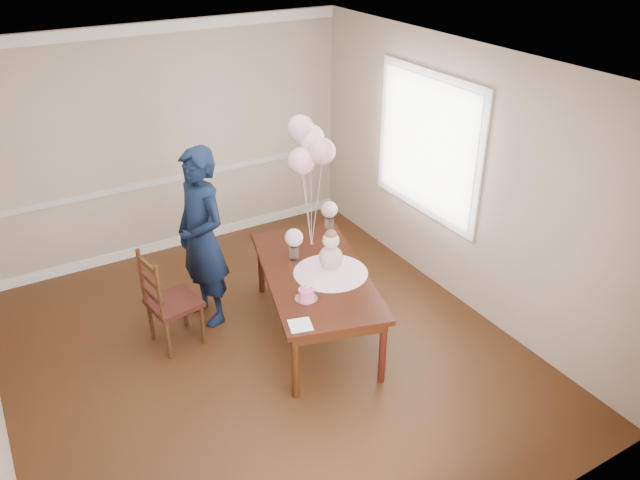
{
  "coord_description": "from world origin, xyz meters",
  "views": [
    {
      "loc": [
        -1.92,
        -4.32,
        3.83
      ],
      "look_at": [
        0.65,
        0.05,
        1.05
      ],
      "focal_mm": 35.0,
      "sensor_mm": 36.0,
      "label": 1
    }
  ],
  "objects_px": {
    "dining_table_top": "(315,274)",
    "birthday_cake": "(306,294)",
    "dining_chair_seat": "(174,303)",
    "woman": "(202,238)"
  },
  "relations": [
    {
      "from": "birthday_cake",
      "to": "woman",
      "type": "height_order",
      "value": "woman"
    },
    {
      "from": "dining_table_top",
      "to": "birthday_cake",
      "type": "distance_m",
      "value": 0.47
    },
    {
      "from": "birthday_cake",
      "to": "dining_table_top",
      "type": "bearing_deg",
      "value": 50.1
    },
    {
      "from": "birthday_cake",
      "to": "woman",
      "type": "distance_m",
      "value": 1.27
    },
    {
      "from": "dining_table_top",
      "to": "birthday_cake",
      "type": "height_order",
      "value": "birthday_cake"
    },
    {
      "from": "woman",
      "to": "dining_table_top",
      "type": "bearing_deg",
      "value": 34.53
    },
    {
      "from": "dining_chair_seat",
      "to": "woman",
      "type": "relative_size",
      "value": 0.24
    },
    {
      "from": "birthday_cake",
      "to": "woman",
      "type": "bearing_deg",
      "value": 114.43
    },
    {
      "from": "dining_table_top",
      "to": "dining_chair_seat",
      "type": "relative_size",
      "value": 4.21
    },
    {
      "from": "woman",
      "to": "dining_chair_seat",
      "type": "bearing_deg",
      "value": -70.94
    }
  ]
}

